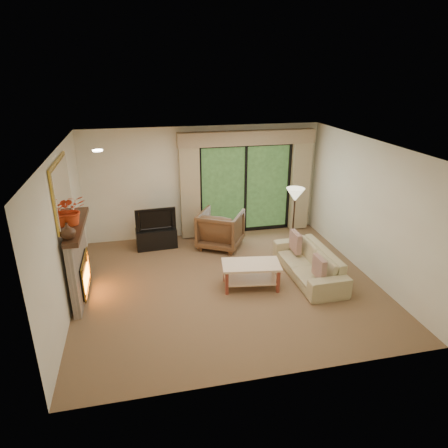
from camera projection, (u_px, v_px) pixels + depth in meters
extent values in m
plane|color=brown|center=(227.00, 284.00, 7.55)|extent=(5.50, 5.50, 0.00)
plane|color=white|center=(228.00, 146.00, 6.59)|extent=(5.50, 5.50, 0.00)
plane|color=#EFE6CC|center=(204.00, 182.00, 9.34)|extent=(5.00, 0.00, 5.00)
plane|color=#EFE6CC|center=(274.00, 292.00, 4.80)|extent=(5.00, 0.00, 5.00)
plane|color=#EFE6CC|center=(64.00, 233.00, 6.52)|extent=(0.00, 5.00, 5.00)
plane|color=#EFE6CC|center=(368.00, 208.00, 7.62)|extent=(0.00, 5.00, 5.00)
cube|color=tan|center=(190.00, 189.00, 9.16)|extent=(0.45, 0.18, 2.35)
cube|color=tan|center=(300.00, 182.00, 9.70)|extent=(0.45, 0.18, 2.35)
cube|color=tan|center=(247.00, 138.00, 9.04)|extent=(3.20, 0.24, 0.32)
cube|color=black|center=(157.00, 238.00, 9.00)|extent=(0.92, 0.46, 0.45)
imported|color=black|center=(155.00, 218.00, 8.82)|extent=(0.89, 0.17, 0.51)
imported|color=brown|center=(221.00, 229.00, 8.97)|extent=(1.24, 1.25, 0.84)
imported|color=tan|center=(309.00, 263.00, 7.72)|extent=(0.79, 1.96, 0.57)
cube|color=brown|center=(319.00, 267.00, 7.12)|extent=(0.11, 0.38, 0.38)
cube|color=brown|center=(295.00, 242.00, 8.14)|extent=(0.11, 0.41, 0.41)
imported|color=#372114|center=(67.00, 231.00, 6.08)|extent=(0.25, 0.25, 0.25)
imported|color=red|center=(71.00, 210.00, 6.57)|extent=(0.54, 0.50, 0.51)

